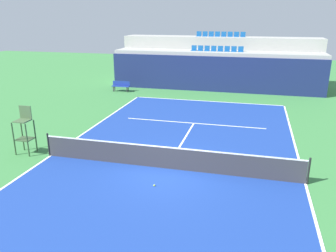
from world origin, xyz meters
The scene contains 16 objects.
ground_plane centered at (0.00, 0.00, 0.00)m, with size 80.00×80.00×0.00m, color #387A3D.
court_surface centered at (0.00, 0.00, 0.01)m, with size 11.00×24.00×0.01m, color navy.
baseline_far centered at (0.00, 11.95, 0.01)m, with size 11.00×0.10×0.00m, color white.
sideline_left centered at (-5.45, 0.00, 0.01)m, with size 0.10×24.00×0.00m, color white.
sideline_right centered at (5.45, 0.00, 0.01)m, with size 0.10×24.00×0.00m, color white.
service_line_far centered at (0.00, 6.40, 0.01)m, with size 8.26×0.10×0.00m, color white.
centre_service_line centered at (0.00, 3.20, 0.01)m, with size 0.10×6.40×0.00m, color white.
back_wall centered at (0.00, 15.47, 1.44)m, with size 17.54×0.30×2.88m, color navy.
stands_tier_lower centered at (0.00, 16.82, 1.58)m, with size 17.54×2.40×3.17m, color #9E9E99.
stands_tier_upper centered at (0.00, 19.22, 2.11)m, with size 17.54×2.40×4.22m, color #9E9E99.
seating_row_lower centered at (0.00, 16.91, 3.29)m, with size 4.39×0.44×0.44m.
seating_row_upper centered at (0.00, 19.31, 4.35)m, with size 4.39×0.44×0.44m.
tennis_net centered at (0.00, 0.00, 0.51)m, with size 11.08×0.08×1.07m.
umpire_chair centered at (-6.70, 0.06, 1.19)m, with size 0.76×0.66×2.20m.
player_bench centered at (-7.46, 13.57, 0.51)m, with size 1.50×0.40×0.85m.
tennis_ball_0 centered at (-0.05, -1.61, 0.04)m, with size 0.07×0.07×0.07m, color #CCE033.
Camera 1 is at (3.26, -12.48, 6.11)m, focal length 36.33 mm.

